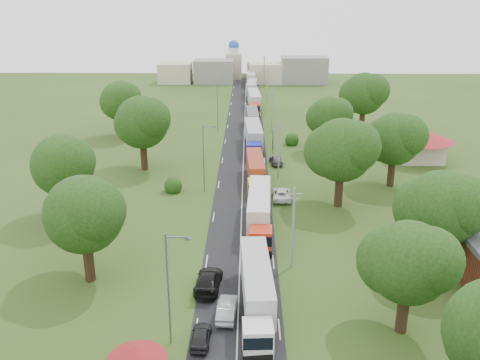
{
  "coord_description": "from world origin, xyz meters",
  "views": [
    {
      "loc": [
        0.84,
        -57.04,
        27.71
      ],
      "look_at": [
        -0.28,
        11.79,
        3.0
      ],
      "focal_mm": 40.0,
      "sensor_mm": 36.0,
      "label": 1
    }
  ],
  "objects_px": {
    "car_lane_front": "(201,336)",
    "car_lane_mid": "(227,309)",
    "truck_0": "(257,290)",
    "info_sign": "(273,136)"
  },
  "relations": [
    {
      "from": "car_lane_front",
      "to": "car_lane_mid",
      "type": "relative_size",
      "value": 0.86
    },
    {
      "from": "car_lane_mid",
      "to": "car_lane_front",
      "type": "bearing_deg",
      "value": 66.18
    },
    {
      "from": "car_lane_front",
      "to": "car_lane_mid",
      "type": "height_order",
      "value": "car_lane_mid"
    },
    {
      "from": "car_lane_front",
      "to": "car_lane_mid",
      "type": "xyz_separation_m",
      "value": [
        2.0,
        3.93,
        0.09
      ]
    },
    {
      "from": "truck_0",
      "to": "car_lane_mid",
      "type": "bearing_deg",
      "value": -159.95
    },
    {
      "from": "info_sign",
      "to": "car_lane_front",
      "type": "distance_m",
      "value": 55.66
    },
    {
      "from": "info_sign",
      "to": "truck_0",
      "type": "relative_size",
      "value": 0.28
    },
    {
      "from": "truck_0",
      "to": "car_lane_front",
      "type": "bearing_deg",
      "value": -133.59
    },
    {
      "from": "car_lane_front",
      "to": "car_lane_mid",
      "type": "distance_m",
      "value": 4.41
    },
    {
      "from": "car_lane_front",
      "to": "info_sign",
      "type": "bearing_deg",
      "value": -96.86
    }
  ]
}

